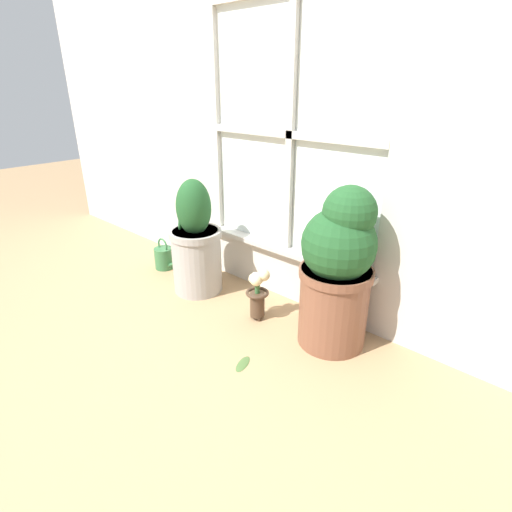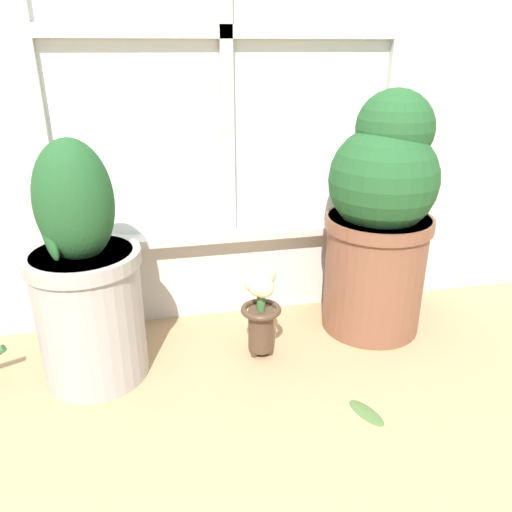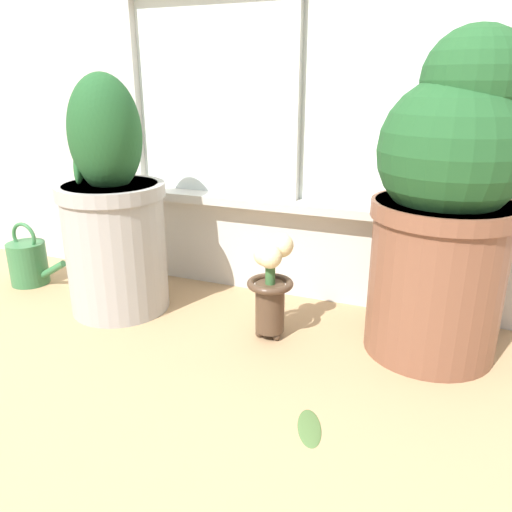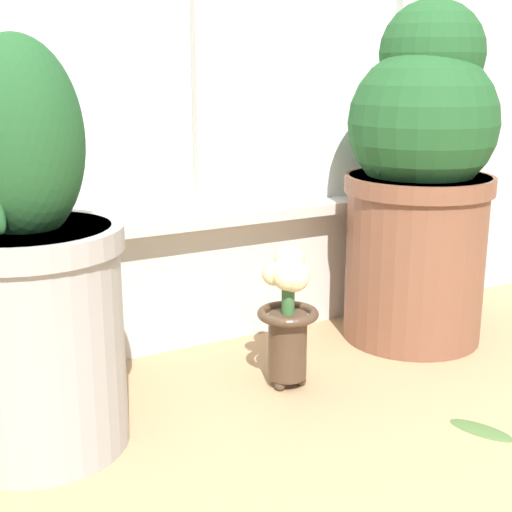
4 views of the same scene
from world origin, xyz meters
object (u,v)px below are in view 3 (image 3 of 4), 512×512
(potted_plant_left, at_px, (113,214))
(flower_vase, at_px, (271,278))
(potted_plant_right, at_px, (447,202))
(watering_can, at_px, (29,262))

(potted_plant_left, distance_m, flower_vase, 0.46)
(potted_plant_left, height_order, potted_plant_right, potted_plant_right)
(potted_plant_right, distance_m, flower_vase, 0.43)
(flower_vase, bearing_deg, potted_plant_right, 12.81)
(potted_plant_right, bearing_deg, flower_vase, -167.19)
(potted_plant_left, bearing_deg, watering_can, 173.89)
(potted_plant_left, relative_size, flower_vase, 2.39)
(potted_plant_right, relative_size, watering_can, 3.47)
(potted_plant_left, xyz_separation_m, watering_can, (-0.37, 0.04, -0.20))
(flower_vase, relative_size, watering_can, 1.28)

